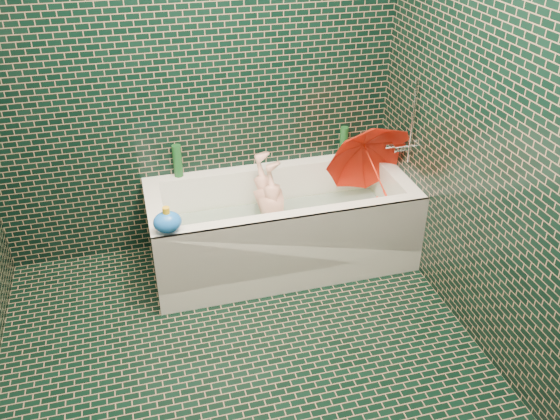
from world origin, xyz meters
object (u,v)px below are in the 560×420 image
object	(u,v)px
umbrella	(375,170)
rubber_duck	(355,150)
bathtub	(282,234)
child	(275,217)
bath_toy	(167,222)

from	to	relation	value
umbrella	rubber_duck	bearing A→B (deg)	101.61
bathtub	child	world-z (taller)	bathtub
bathtub	rubber_duck	bearing A→B (deg)	27.85
bathtub	bath_toy	size ratio (longest dim) A/B	8.71
umbrella	bath_toy	xyz separation A→B (m)	(-1.37, -0.27, 0.00)
bathtub	child	bearing A→B (deg)	114.40
bathtub	umbrella	bearing A→B (deg)	-3.00
rubber_duck	child	bearing A→B (deg)	-174.83
bath_toy	bathtub	bearing A→B (deg)	42.19
bath_toy	rubber_duck	bearing A→B (deg)	44.79
umbrella	rubber_duck	xyz separation A→B (m)	(0.01, 0.36, -0.03)
child	rubber_duck	xyz separation A→B (m)	(0.65, 0.27, 0.28)
rubber_duck	bathtub	bearing A→B (deg)	-169.08
umbrella	bath_toy	distance (m)	1.39
child	umbrella	size ratio (longest dim) A/B	1.53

